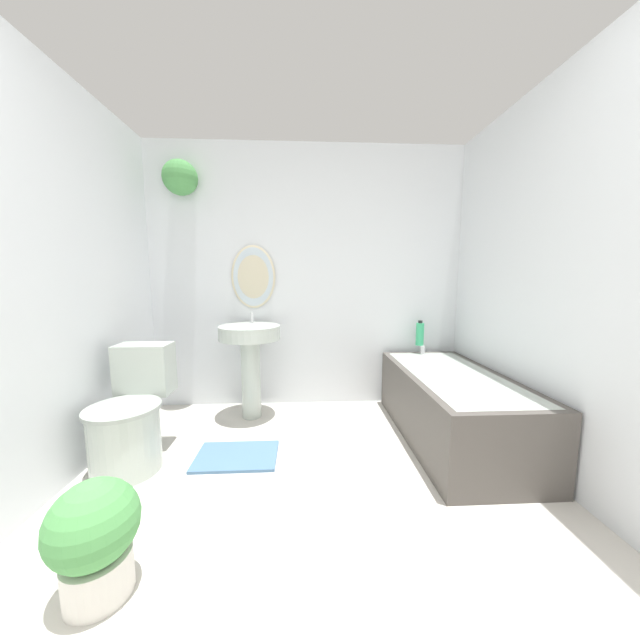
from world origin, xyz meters
name	(u,v)px	position (x,y,z in m)	size (l,w,h in m)	color
wall_back	(300,273)	(-0.07, 2.62, 1.25)	(2.97, 0.29, 2.40)	silver
wall_left	(22,278)	(-1.46, 1.30, 1.20)	(0.06, 2.72, 2.40)	silver
wall_right	(576,278)	(1.46, 1.30, 1.20)	(0.06, 2.72, 2.40)	silver
toilet	(131,418)	(-1.15, 1.61, 0.31)	(0.43, 0.62, 0.75)	#B2BCB2
pedestal_sink	(250,350)	(-0.50, 2.30, 0.60)	(0.52, 0.52, 0.90)	#B2BCB2
bathtub	(452,405)	(1.06, 1.83, 0.26)	(0.70, 1.43, 0.58)	#4C4742
shampoo_bottle	(420,334)	(1.04, 2.48, 0.69)	(0.07, 0.07, 0.23)	#38B275
potted_plant	(95,535)	(-0.83, 0.72, 0.25)	(0.31, 0.31, 0.45)	silver
bath_mat	(237,456)	(-0.50, 1.65, 0.01)	(0.54, 0.36, 0.02)	#4C7093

